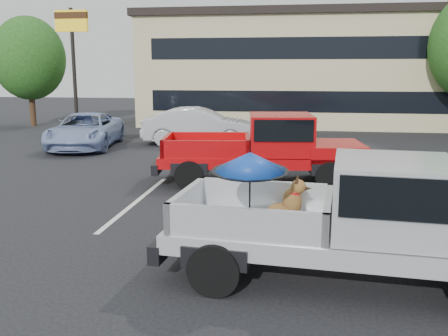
% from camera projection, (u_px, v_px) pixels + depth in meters
% --- Properties ---
extents(ground, '(90.00, 90.00, 0.00)m').
position_uv_depth(ground, '(253.00, 233.00, 9.69)').
color(ground, black).
rests_on(ground, ground).
extents(stripe_left, '(0.12, 5.00, 0.01)m').
position_uv_depth(stripe_left, '(137.00, 201.00, 12.06)').
color(stripe_left, silver).
rests_on(stripe_left, ground).
extents(stripe_right, '(0.12, 5.00, 0.01)m').
position_uv_depth(stripe_right, '(394.00, 211.00, 11.20)').
color(stripe_right, silver).
rests_on(stripe_right, ground).
extents(motel_building, '(20.40, 8.40, 6.30)m').
position_uv_depth(motel_building, '(320.00, 68.00, 29.14)').
color(motel_building, '#C6B584').
rests_on(motel_building, ground).
extents(motel_sign, '(1.60, 0.22, 6.00)m').
position_uv_depth(motel_sign, '(72.00, 37.00, 23.82)').
color(motel_sign, black).
rests_on(motel_sign, ground).
extents(tree_left, '(3.96, 3.96, 6.02)m').
position_uv_depth(tree_left, '(29.00, 58.00, 27.49)').
color(tree_left, '#332114').
rests_on(tree_left, ground).
extents(tree_back, '(4.68, 4.68, 7.11)m').
position_uv_depth(tree_back, '(384.00, 49.00, 31.25)').
color(tree_back, '#332114').
rests_on(tree_back, ground).
extents(silver_pickup, '(5.84, 2.51, 2.06)m').
position_uv_depth(silver_pickup, '(374.00, 216.00, 7.23)').
color(silver_pickup, black).
rests_on(silver_pickup, ground).
extents(red_pickup, '(6.01, 2.67, 1.92)m').
position_uv_depth(red_pickup, '(274.00, 146.00, 13.87)').
color(red_pickup, black).
rests_on(red_pickup, ground).
extents(silver_sedan, '(4.86, 1.98, 1.57)m').
position_uv_depth(silver_sedan, '(200.00, 126.00, 21.02)').
color(silver_sedan, '#B7BABF').
rests_on(silver_sedan, ground).
extents(blue_suv, '(3.06, 5.32, 1.40)m').
position_uv_depth(blue_suv, '(85.00, 131.00, 20.23)').
color(blue_suv, '#8194C0').
rests_on(blue_suv, ground).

